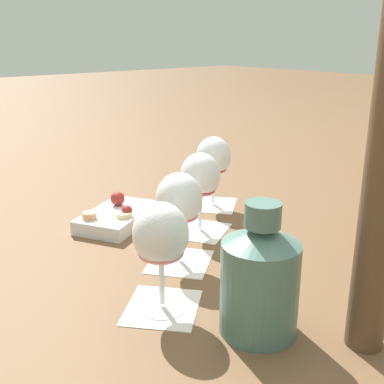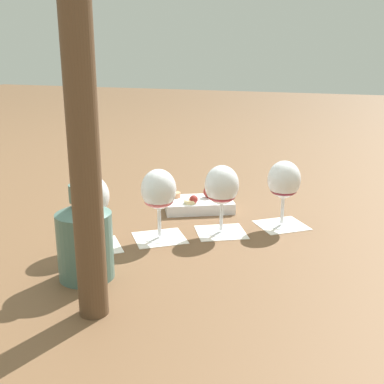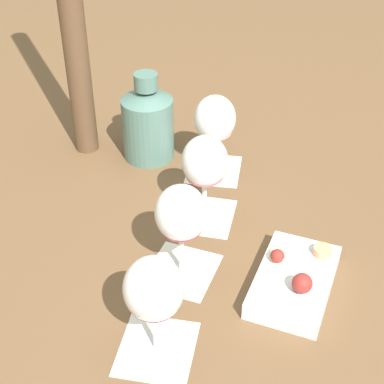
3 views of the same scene
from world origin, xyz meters
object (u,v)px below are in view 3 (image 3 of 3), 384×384
Objects in this scene: wine_glass_3 at (154,294)px; wine_glass_2 at (181,218)px; wine_glass_1 at (205,165)px; wine_glass_0 at (215,122)px; ceramic_vase at (148,122)px; snack_dish at (294,280)px.

wine_glass_2 is at bearing 127.80° from wine_glass_3.
wine_glass_1 and wine_glass_3 have the same top height.
ceramic_vase reaches higher than wine_glass_0.
wine_glass_0 is 0.35m from snack_dish.
wine_glass_0 is at bearing 158.54° from snack_dish.
wine_glass_0 is 1.00× the size of wine_glass_3.
wine_glass_3 reaches higher than snack_dish.
wine_glass_3 is at bearing -52.20° from wine_glass_2.
wine_glass_2 is 0.20m from snack_dish.
wine_glass_1 is 0.76× the size of snack_dish.
wine_glass_2 is at bearing -52.09° from wine_glass_0.
wine_glass_0 and wine_glass_1 have the same top height.
wine_glass_0 and wine_glass_2 have the same top height.
wine_glass_0 reaches higher than snack_dish.
snack_dish is at bearing -7.97° from ceramic_vase.
wine_glass_1 is 1.00× the size of wine_glass_2.
wine_glass_0 is 0.45m from wine_glass_3.
wine_glass_2 and wine_glass_3 have the same top height.
wine_glass_2 is 0.16m from wine_glass_3.
ceramic_vase is (-0.22, 0.05, -0.03)m from wine_glass_1.
wine_glass_3 is (0.28, -0.35, -0.00)m from wine_glass_0.
wine_glass_0 and wine_glass_3 have the same top height.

